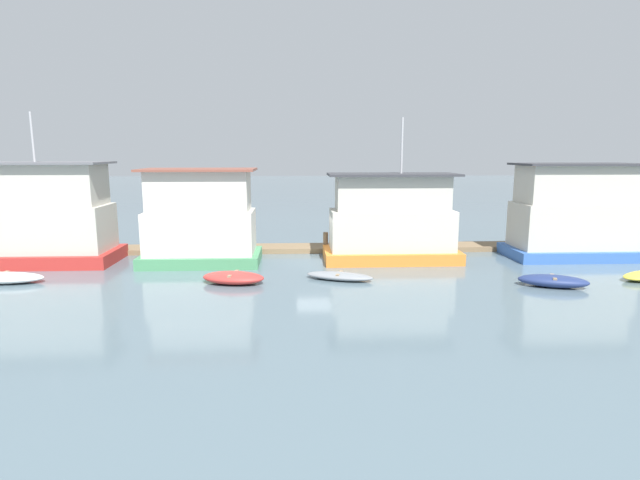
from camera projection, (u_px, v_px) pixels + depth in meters
The scene contains 11 objects.
ground_plane at pixel (319, 262), 27.79m from camera, with size 200.00×200.00×0.00m, color slate.
dock_walkway at pixel (317, 248), 30.89m from camera, with size 42.40×1.97×0.30m, color #846B4C.
houseboat_red at pixel (48, 218), 27.00m from camera, with size 7.05×3.89×8.11m.
houseboat_green at pixel (201, 221), 26.99m from camera, with size 6.32×3.62×5.16m.
houseboat_orange at pixel (391, 223), 27.69m from camera, with size 7.47×3.32×7.86m.
houseboat_blue at pixel (574, 215), 28.50m from camera, with size 7.23×3.67×5.41m.
dinghy_white at pixel (0, 278), 23.29m from camera, with size 4.15×1.68×0.46m.
dinghy_red at pixel (233, 278), 23.15m from camera, with size 3.15×2.05×0.55m.
dinghy_grey at pixel (340, 276), 23.80m from camera, with size 3.41×2.11×0.37m.
dinghy_navy at pixel (553, 281), 22.54m from camera, with size 3.22×2.08×0.55m.
mooring_post_far_left at pixel (326, 243), 29.61m from camera, with size 0.29×0.29×1.34m, color brown.
Camera 1 is at (-1.31, -27.12, 6.04)m, focal length 28.00 mm.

